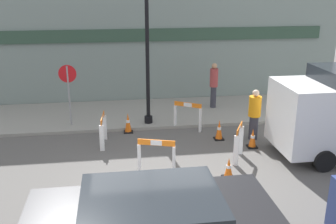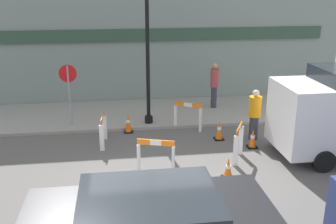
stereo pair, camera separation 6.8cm
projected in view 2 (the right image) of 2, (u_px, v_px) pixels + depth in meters
The scene contains 15 objects.
ground_plane at pixel (148, 199), 9.19m from camera, with size 60.00×60.00×0.00m, color #565451.
sidewalk_slab at pixel (134, 113), 15.01m from camera, with size 18.00×3.40×0.11m.
storefront_facade at pixel (130, 36), 15.83m from camera, with size 18.00×0.22×5.50m.
streetlamp_post at pixel (147, 5), 12.62m from camera, with size 0.44×0.44×6.37m.
stop_sign at pixel (69, 85), 13.25m from camera, with size 0.60×0.07×2.11m.
barricade_0 at pixel (103, 129), 12.11m from camera, with size 0.21×0.98×0.96m.
barricade_1 at pixel (156, 158), 9.87m from camera, with size 0.94×0.41×1.12m.
barricade_2 at pixel (239, 142), 11.06m from camera, with size 0.51×0.82×1.03m.
barricade_3 at pixel (188, 115), 13.34m from camera, with size 0.90×0.62×0.98m.
traffic_cone_0 at pixel (219, 130), 12.58m from camera, with size 0.30×0.30×0.66m.
traffic_cone_1 at pixel (128, 123), 13.19m from camera, with size 0.30×0.30×0.68m.
traffic_cone_2 at pixel (253, 139), 11.97m from camera, with size 0.30×0.30×0.60m.
traffic_cone_3 at pixel (228, 169), 10.08m from camera, with size 0.30×0.30×0.57m.
person_worker at pixel (255, 113), 12.44m from camera, with size 0.44×0.44×1.65m.
person_pedestrian at pixel (214, 84), 15.28m from camera, with size 0.38×0.38×1.77m.
Camera 2 is at (-0.64, -8.07, 4.83)m, focal length 42.00 mm.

